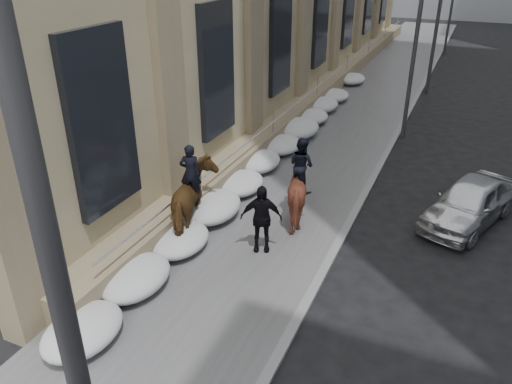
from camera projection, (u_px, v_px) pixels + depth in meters
ground at (187, 307)px, 12.10m from camera, size 140.00×140.00×0.00m
sidewalk at (314, 158)px, 20.25m from camera, size 5.00×80.00×0.12m
curb at (378, 169)px, 19.31m from camera, size 0.24×80.00×0.12m
streetlight_mid at (413, 32)px, 20.50m from camera, size 1.71×0.24×8.00m
traffic_signal at (420, 21)px, 27.54m from camera, size 4.10×0.22×6.00m
snow_bank at (264, 160)px, 19.03m from camera, size 1.70×18.10×0.76m
mounted_horse_left at (195, 199)px, 14.50m from camera, size 1.89×2.73×2.71m
mounted_horse_right at (297, 187)px, 15.27m from camera, size 2.15×2.24×2.63m
pedestrian at (261, 218)px, 13.75m from camera, size 1.26×0.88×1.98m
car_silver at (469, 202)px, 15.43m from camera, size 3.06×4.51×1.43m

